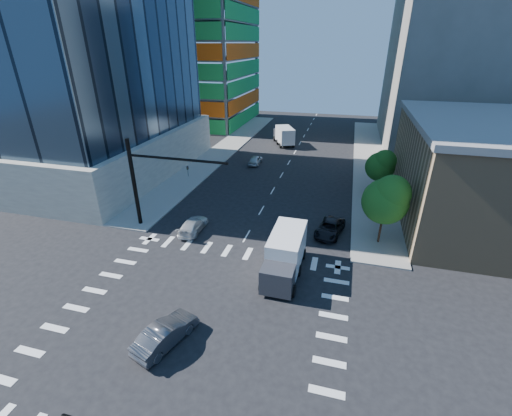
% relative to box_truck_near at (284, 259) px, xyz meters
% --- Properties ---
extents(ground, '(160.00, 160.00, 0.00)m').
position_rel_box_truck_near_xyz_m(ground, '(-4.71, -6.83, -1.50)').
color(ground, black).
rests_on(ground, ground).
extents(road_markings, '(20.00, 20.00, 0.01)m').
position_rel_box_truck_near_xyz_m(road_markings, '(-4.71, -6.83, -1.49)').
color(road_markings, silver).
rests_on(road_markings, ground).
extents(sidewalk_ne, '(5.00, 60.00, 0.15)m').
position_rel_box_truck_near_xyz_m(sidewalk_ne, '(7.79, 33.17, -1.42)').
color(sidewalk_ne, gray).
rests_on(sidewalk_ne, ground).
extents(sidewalk_nw, '(5.00, 60.00, 0.15)m').
position_rel_box_truck_near_xyz_m(sidewalk_nw, '(-17.21, 33.17, -1.42)').
color(sidewalk_nw, gray).
rests_on(sidewalk_nw, ground).
extents(construction_building, '(25.16, 34.50, 70.60)m').
position_rel_box_truck_near_xyz_m(construction_building, '(-32.12, 55.10, 23.12)').
color(construction_building, gray).
rests_on(construction_building, ground).
extents(commercial_building, '(20.50, 22.50, 10.60)m').
position_rel_box_truck_near_xyz_m(commercial_building, '(20.29, 15.17, 3.82)').
color(commercial_building, '#8F7553').
rests_on(commercial_building, ground).
extents(bg_building_ne, '(24.00, 30.00, 28.00)m').
position_rel_box_truck_near_xyz_m(bg_building_ne, '(22.29, 48.17, 12.50)').
color(bg_building_ne, slate).
rests_on(bg_building_ne, ground).
extents(signal_mast_nw, '(10.20, 0.40, 9.00)m').
position_rel_box_truck_near_xyz_m(signal_mast_nw, '(-14.71, 4.67, 4.00)').
color(signal_mast_nw, black).
rests_on(signal_mast_nw, sidewalk_nw).
extents(tree_south, '(4.16, 4.16, 6.82)m').
position_rel_box_truck_near_xyz_m(tree_south, '(7.92, 7.07, 3.19)').
color(tree_south, '#382316').
rests_on(tree_south, sidewalk_ne).
extents(tree_north, '(3.54, 3.52, 5.78)m').
position_rel_box_truck_near_xyz_m(tree_north, '(8.22, 19.07, 2.49)').
color(tree_north, '#382316').
rests_on(tree_north, sidewalk_ne).
extents(car_nb_far, '(3.11, 5.11, 1.33)m').
position_rel_box_truck_near_xyz_m(car_nb_far, '(3.17, 7.77, -0.83)').
color(car_nb_far, black).
rests_on(car_nb_far, ground).
extents(car_sb_near, '(1.96, 4.63, 1.33)m').
position_rel_box_truck_near_xyz_m(car_sb_near, '(-10.21, 4.76, -0.83)').
color(car_sb_near, silver).
rests_on(car_sb_near, ground).
extents(car_sb_mid, '(1.63, 4.03, 1.37)m').
position_rel_box_truck_near_xyz_m(car_sb_mid, '(-9.66, 27.05, -0.81)').
color(car_sb_mid, silver).
rests_on(car_sb_mid, ground).
extents(car_sb_cross, '(2.92, 4.84, 1.50)m').
position_rel_box_truck_near_xyz_m(car_sb_cross, '(-5.85, -8.96, -0.74)').
color(car_sb_cross, '#535358').
rests_on(car_sb_cross, ground).
extents(box_truck_near, '(2.83, 6.48, 3.38)m').
position_rel_box_truck_near_xyz_m(box_truck_near, '(0.00, 0.00, 0.00)').
color(box_truck_near, black).
rests_on(box_truck_near, ground).
extents(box_truck_far, '(5.10, 6.89, 3.33)m').
position_rel_box_truck_near_xyz_m(box_truck_far, '(-7.72, 40.01, -0.03)').
color(box_truck_far, black).
rests_on(box_truck_far, ground).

